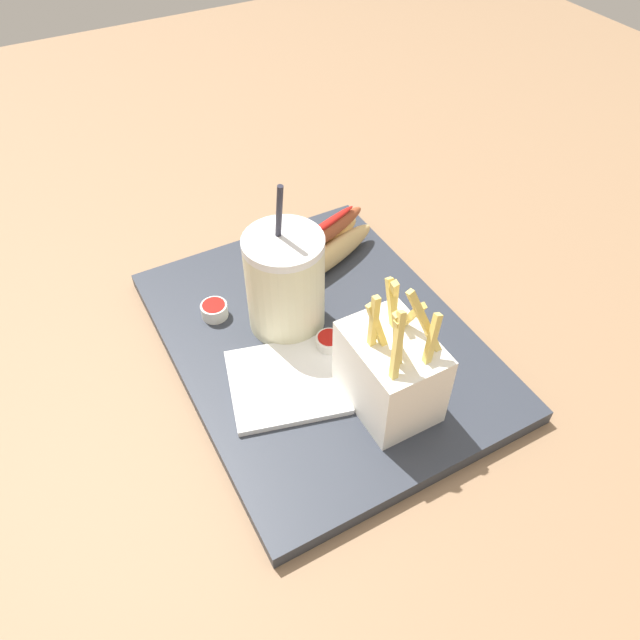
% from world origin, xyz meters
% --- Properties ---
extents(ground_plane, '(2.40, 2.40, 0.02)m').
position_xyz_m(ground_plane, '(0.00, 0.00, -0.01)').
color(ground_plane, '#8C6B4C').
extents(food_tray, '(0.45, 0.35, 0.02)m').
position_xyz_m(food_tray, '(0.00, 0.00, 0.01)').
color(food_tray, '#2D333D').
rests_on(food_tray, ground_plane).
extents(soda_cup, '(0.10, 0.10, 0.20)m').
position_xyz_m(soda_cup, '(0.04, 0.02, 0.09)').
color(soda_cup, beige).
rests_on(soda_cup, food_tray).
extents(fries_basket, '(0.11, 0.08, 0.17)m').
position_xyz_m(fries_basket, '(-0.12, -0.02, 0.07)').
color(fries_basket, white).
rests_on(fries_basket, food_tray).
extents(hot_dog_1, '(0.11, 0.18, 0.07)m').
position_xyz_m(hot_dog_1, '(0.13, -0.08, 0.05)').
color(hot_dog_1, '#DBB775').
rests_on(hot_dog_1, food_tray).
extents(ketchup_cup_1, '(0.03, 0.03, 0.02)m').
position_xyz_m(ketchup_cup_1, '(-0.02, 0.00, 0.03)').
color(ketchup_cup_1, white).
rests_on(ketchup_cup_1, food_tray).
extents(ketchup_cup_2, '(0.03, 0.03, 0.02)m').
position_xyz_m(ketchup_cup_2, '(0.10, 0.10, 0.03)').
color(ketchup_cup_2, white).
rests_on(ketchup_cup_2, food_tray).
extents(napkin_stack, '(0.15, 0.16, 0.01)m').
position_xyz_m(napkin_stack, '(-0.05, 0.07, 0.02)').
color(napkin_stack, white).
rests_on(napkin_stack, food_tray).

